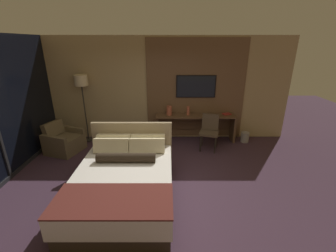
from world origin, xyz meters
The scene contains 12 objects.
ground_plane centered at (0.00, 0.00, 0.00)m, with size 16.00×16.00×0.00m, color #3D2838.
wall_back_tv_panel centered at (0.15, 2.59, 1.40)m, with size 7.20×0.09×2.80m.
bed centered at (-0.51, -0.17, 0.33)m, with size 1.69×2.28×1.05m.
desk centered at (1.01, 2.35, 0.52)m, with size 2.18×0.45×0.75m.
tv centered at (1.01, 2.52, 1.50)m, with size 1.07×0.04×0.60m.
desk_chair centered at (1.32, 1.81, 0.55)m, with size 0.56×0.56×0.91m.
armchair_by_window centered at (-2.39, 1.63, 0.26)m, with size 0.93×0.95×0.77m.
floor_lamp centered at (-2.01, 2.31, 1.55)m, with size 0.34×0.34×1.84m.
vase_tall centered at (0.81, 2.32, 0.87)m, with size 0.08×0.08×0.25m.
vase_short centered at (0.29, 2.33, 0.88)m, with size 0.14×0.14×0.25m.
book centered at (1.88, 2.38, 0.76)m, with size 0.26×0.22×0.03m.
waste_bin centered at (2.40, 2.20, 0.14)m, with size 0.22×0.22×0.28m.
Camera 1 is at (0.26, -3.56, 2.63)m, focal length 24.00 mm.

